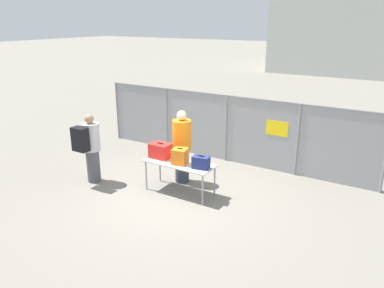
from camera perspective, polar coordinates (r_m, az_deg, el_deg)
ground_plane at (r=8.99m, az=-2.62°, el=-7.68°), size 120.00×120.00×0.00m
fence_section at (r=10.77m, az=5.31°, el=2.62°), size 8.36×0.07×1.94m
inspection_table at (r=8.80m, az=-1.90°, el=-3.25°), size 1.70×0.68×0.77m
suitcase_red at (r=9.05m, az=-4.83°, el=-1.02°), size 0.49×0.35×0.38m
suitcase_orange at (r=8.65m, az=-1.86°, el=-1.88°), size 0.39×0.38×0.39m
suitcase_navy at (r=8.40m, az=1.37°, el=-2.81°), size 0.41×0.30×0.31m
traveler_hooded at (r=9.62m, az=-15.33°, el=-0.30°), size 0.44×0.68×1.76m
security_worker_near at (r=9.32m, az=-1.55°, el=-0.29°), size 0.46×0.46×1.86m
utility_trailer at (r=11.87m, az=19.50°, el=-0.11°), size 3.59×1.99×0.64m
distant_hangar at (r=32.89m, az=26.11°, el=14.38°), size 13.63×9.93×5.14m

